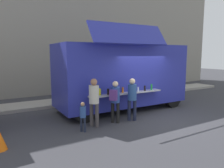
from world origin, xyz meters
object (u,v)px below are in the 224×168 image
object	(u,v)px
traffic_cone_orange	(0,140)
customer_mid_with_backpack	(115,98)
trash_bin	(157,86)
customer_front_ordering	(132,96)
child_near_queue	(83,114)
food_truck_main	(123,75)
customer_rear_waiting	(94,98)

from	to	relation	value
traffic_cone_orange	customer_mid_with_backpack	xyz separation A→B (m)	(3.87, 0.35, 0.70)
trash_bin	customer_front_ordering	bearing A→B (deg)	-141.85
traffic_cone_orange	child_near_queue	xyz separation A→B (m)	(2.47, 0.11, 0.33)
trash_bin	food_truck_main	bearing A→B (deg)	-152.25
trash_bin	customer_rear_waiting	world-z (taller)	customer_rear_waiting
food_truck_main	trash_bin	xyz separation A→B (m)	(4.41, 2.32, -1.18)
food_truck_main	traffic_cone_orange	distance (m)	5.79
food_truck_main	customer_rear_waiting	world-z (taller)	food_truck_main
food_truck_main	trash_bin	world-z (taller)	food_truck_main
food_truck_main	child_near_queue	xyz separation A→B (m)	(-2.81, -1.83, -1.03)
customer_rear_waiting	traffic_cone_orange	bearing A→B (deg)	156.30
trash_bin	customer_front_ordering	xyz separation A→B (m)	(-5.09, -4.00, 0.54)
customer_front_ordering	customer_mid_with_backpack	world-z (taller)	customer_front_ordering
food_truck_main	customer_front_ordering	world-z (taller)	food_truck_main
traffic_cone_orange	child_near_queue	distance (m)	2.49
customer_mid_with_backpack	customer_rear_waiting	size ratio (longest dim) A/B	0.92
traffic_cone_orange	food_truck_main	bearing A→B (deg)	20.24
customer_front_ordering	customer_mid_with_backpack	size ratio (longest dim) A/B	1.05
traffic_cone_orange	trash_bin	size ratio (longest dim) A/B	0.61
customer_front_ordering	child_near_queue	size ratio (longest dim) A/B	1.64
traffic_cone_orange	customer_front_ordering	size ratio (longest dim) A/B	0.33
customer_mid_with_backpack	customer_rear_waiting	distance (m)	0.85
customer_front_ordering	customer_mid_with_backpack	bearing A→B (deg)	113.42
customer_front_ordering	customer_rear_waiting	bearing A→B (deg)	115.12
food_truck_main	customer_front_ordering	distance (m)	1.93
customer_mid_with_backpack	trash_bin	bearing A→B (deg)	-6.87
customer_front_ordering	child_near_queue	xyz separation A→B (m)	(-2.13, -0.15, -0.39)
customer_front_ordering	child_near_queue	bearing A→B (deg)	124.19
food_truck_main	traffic_cone_orange	world-z (taller)	food_truck_main
food_truck_main	child_near_queue	size ratio (longest dim) A/B	6.00
traffic_cone_orange	customer_rear_waiting	bearing A→B (deg)	7.58
trash_bin	child_near_queue	distance (m)	8.34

